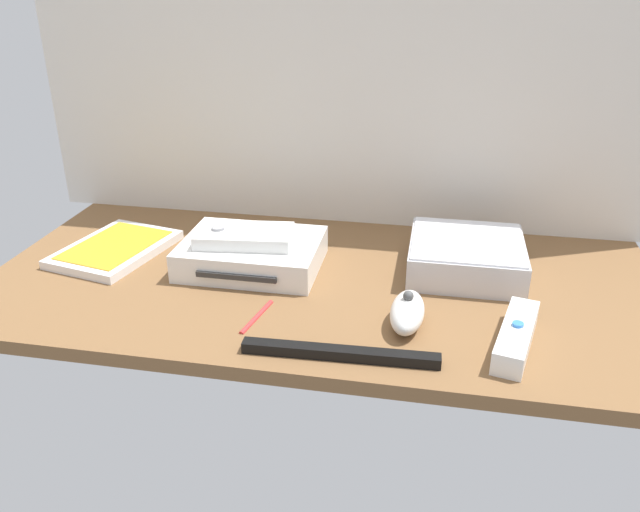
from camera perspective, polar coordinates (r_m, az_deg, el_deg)
ground_plane at (r=96.36cm, az=0.00°, el=-2.69°), size 100.00×48.00×2.00cm
back_wall at (r=110.17cm, az=2.54°, el=18.85°), size 110.00×1.20×64.00cm
game_console at (r=99.77cm, az=-6.07°, el=0.22°), size 21.01×16.51×4.40cm
mini_computer at (r=99.85cm, az=12.86°, el=-0.00°), size 17.01×17.01×5.30cm
game_case at (r=109.54cm, az=-17.76°, el=0.62°), size 17.24×21.41×1.56cm
remote_wand at (r=83.12cm, az=17.06°, el=-6.82°), size 6.86×15.23×3.40cm
remote_nunchuk at (r=84.30cm, az=7.78°, el=-4.95°), size 4.72×10.14×5.10cm
remote_classic_pad at (r=98.00cm, az=-6.74°, el=1.77°), size 15.21×9.57×2.40cm
sensor_bar at (r=77.84cm, az=1.80°, el=-8.64°), size 24.05×2.69×1.40cm
stylus_pen at (r=86.57cm, az=-5.66°, el=-5.26°), size 2.33×8.98×0.70cm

